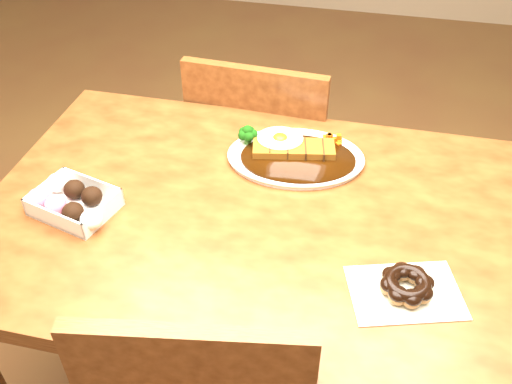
% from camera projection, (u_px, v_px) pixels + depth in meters
% --- Properties ---
extents(table, '(1.20, 0.80, 0.75)m').
position_uv_depth(table, '(259.00, 244.00, 1.29)').
color(table, '#4D240F').
rests_on(table, ground).
extents(chair_far, '(0.44, 0.44, 0.87)m').
position_uv_depth(chair_far, '(265.00, 162.00, 1.82)').
color(chair_far, '#4D240F').
rests_on(chair_far, ground).
extents(katsu_curry_plate, '(0.35, 0.27, 0.06)m').
position_uv_depth(katsu_curry_plate, '(293.00, 154.00, 1.36)').
color(katsu_curry_plate, white).
rests_on(katsu_curry_plate, table).
extents(donut_box, '(0.20, 0.17, 0.05)m').
position_uv_depth(donut_box, '(72.00, 201.00, 1.22)').
color(donut_box, white).
rests_on(donut_box, table).
extents(pon_de_ring, '(0.24, 0.20, 0.04)m').
position_uv_depth(pon_de_ring, '(407.00, 285.00, 1.04)').
color(pon_de_ring, silver).
rests_on(pon_de_ring, table).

